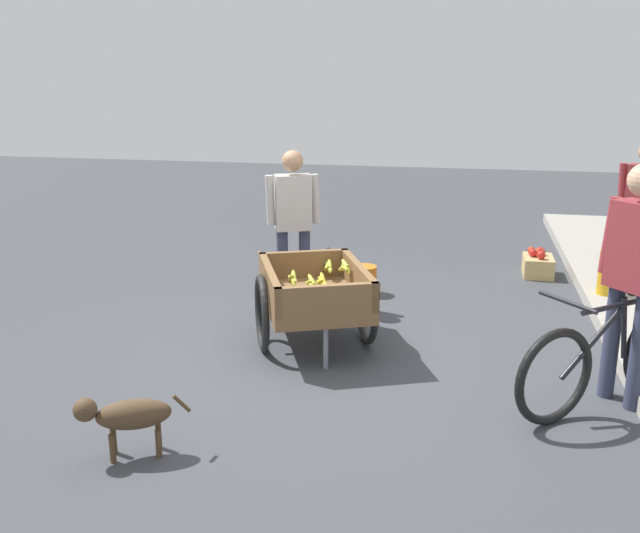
{
  "coord_description": "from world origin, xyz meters",
  "views": [
    {
      "loc": [
        5.01,
        1.01,
        2.22
      ],
      "look_at": [
        -0.13,
        -0.06,
        0.75
      ],
      "focal_mm": 39.06,
      "sensor_mm": 36.0,
      "label": 1
    }
  ],
  "objects_px": {
    "plastic_bucket": "(365,280)",
    "mixed_fruit_crate": "(538,264)",
    "bicycle": "(608,359)",
    "dog": "(127,415)",
    "cyclist_person": "(635,263)",
    "fruit_cart": "(315,296)",
    "vendor_person": "(293,215)",
    "fire_hydrant": "(608,273)"
  },
  "relations": [
    {
      "from": "bicycle",
      "to": "plastic_bucket",
      "type": "xyz_separation_m",
      "value": [
        -2.2,
        -1.97,
        -0.21
      ]
    },
    {
      "from": "fire_hydrant",
      "to": "fruit_cart",
      "type": "bearing_deg",
      "value": -58.2
    },
    {
      "from": "bicycle",
      "to": "cyclist_person",
      "type": "distance_m",
      "value": 0.67
    },
    {
      "from": "cyclist_person",
      "to": "mixed_fruit_crate",
      "type": "relative_size",
      "value": 3.79
    },
    {
      "from": "fruit_cart",
      "to": "mixed_fruit_crate",
      "type": "distance_m",
      "value": 3.28
    },
    {
      "from": "mixed_fruit_crate",
      "to": "bicycle",
      "type": "bearing_deg",
      "value": 2.68
    },
    {
      "from": "vendor_person",
      "to": "fire_hydrant",
      "type": "relative_size",
      "value": 2.26
    },
    {
      "from": "bicycle",
      "to": "cyclist_person",
      "type": "height_order",
      "value": "cyclist_person"
    },
    {
      "from": "fruit_cart",
      "to": "vendor_person",
      "type": "distance_m",
      "value": 1.24
    },
    {
      "from": "vendor_person",
      "to": "plastic_bucket",
      "type": "distance_m",
      "value": 1.09
    },
    {
      "from": "dog",
      "to": "fire_hydrant",
      "type": "distance_m",
      "value": 4.84
    },
    {
      "from": "cyclist_person",
      "to": "plastic_bucket",
      "type": "distance_m",
      "value": 3.08
    },
    {
      "from": "bicycle",
      "to": "dog",
      "type": "height_order",
      "value": "bicycle"
    },
    {
      "from": "fruit_cart",
      "to": "mixed_fruit_crate",
      "type": "relative_size",
      "value": 4.12
    },
    {
      "from": "bicycle",
      "to": "plastic_bucket",
      "type": "height_order",
      "value": "bicycle"
    },
    {
      "from": "cyclist_person",
      "to": "mixed_fruit_crate",
      "type": "height_order",
      "value": "cyclist_person"
    },
    {
      "from": "fruit_cart",
      "to": "vendor_person",
      "type": "bearing_deg",
      "value": -157.23
    },
    {
      "from": "vendor_person",
      "to": "bicycle",
      "type": "relative_size",
      "value": 1.16
    },
    {
      "from": "vendor_person",
      "to": "mixed_fruit_crate",
      "type": "relative_size",
      "value": 3.44
    },
    {
      "from": "fruit_cart",
      "to": "dog",
      "type": "height_order",
      "value": "fruit_cart"
    },
    {
      "from": "plastic_bucket",
      "to": "cyclist_person",
      "type": "bearing_deg",
      "value": 44.9
    },
    {
      "from": "fire_hydrant",
      "to": "plastic_bucket",
      "type": "distance_m",
      "value": 2.39
    },
    {
      "from": "fruit_cart",
      "to": "dog",
      "type": "xyz_separation_m",
      "value": [
        1.94,
        -0.72,
        -0.16
      ]
    },
    {
      "from": "bicycle",
      "to": "mixed_fruit_crate",
      "type": "bearing_deg",
      "value": -177.32
    },
    {
      "from": "cyclist_person",
      "to": "fire_hydrant",
      "type": "bearing_deg",
      "value": 172.52
    },
    {
      "from": "plastic_bucket",
      "to": "mixed_fruit_crate",
      "type": "distance_m",
      "value": 2.1
    },
    {
      "from": "plastic_bucket",
      "to": "mixed_fruit_crate",
      "type": "xyz_separation_m",
      "value": [
        -1.05,
        1.82,
        -0.02
      ]
    },
    {
      "from": "cyclist_person",
      "to": "mixed_fruit_crate",
      "type": "distance_m",
      "value": 3.28
    },
    {
      "from": "cyclist_person",
      "to": "fire_hydrant",
      "type": "distance_m",
      "value": 2.3
    },
    {
      "from": "fruit_cart",
      "to": "cyclist_person",
      "type": "height_order",
      "value": "cyclist_person"
    },
    {
      "from": "fruit_cart",
      "to": "cyclist_person",
      "type": "distance_m",
      "value": 2.43
    },
    {
      "from": "bicycle",
      "to": "dog",
      "type": "bearing_deg",
      "value": -66.55
    },
    {
      "from": "fruit_cart",
      "to": "fire_hydrant",
      "type": "xyz_separation_m",
      "value": [
        -1.6,
        2.58,
        -0.1
      ]
    },
    {
      "from": "fire_hydrant",
      "to": "plastic_bucket",
      "type": "xyz_separation_m",
      "value": [
        0.09,
        -2.38,
        -0.19
      ]
    },
    {
      "from": "dog",
      "to": "bicycle",
      "type": "bearing_deg",
      "value": 113.45
    },
    {
      "from": "fruit_cart",
      "to": "fire_hydrant",
      "type": "height_order",
      "value": "fruit_cart"
    },
    {
      "from": "vendor_person",
      "to": "fire_hydrant",
      "type": "bearing_deg",
      "value": 100.15
    },
    {
      "from": "dog",
      "to": "plastic_bucket",
      "type": "xyz_separation_m",
      "value": [
        -3.45,
        0.92,
        -0.12
      ]
    },
    {
      "from": "bicycle",
      "to": "cyclist_person",
      "type": "xyz_separation_m",
      "value": [
        -0.1,
        0.12,
        0.65
      ]
    },
    {
      "from": "dog",
      "to": "fire_hydrant",
      "type": "height_order",
      "value": "fire_hydrant"
    },
    {
      "from": "fire_hydrant",
      "to": "plastic_bucket",
      "type": "bearing_deg",
      "value": -87.89
    },
    {
      "from": "vendor_person",
      "to": "dog",
      "type": "relative_size",
      "value": 2.42
    }
  ]
}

